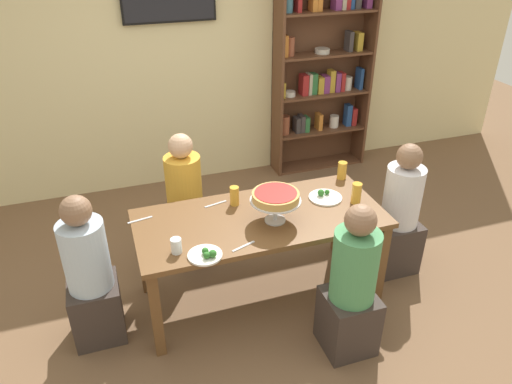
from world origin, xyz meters
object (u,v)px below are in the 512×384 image
at_px(diner_head_east, 399,218).
at_px(diner_near_right, 351,291).
at_px(deep_dish_pizza_stand, 276,198).
at_px(cutlery_fork_near, 216,204).
at_px(dining_table, 260,227).
at_px(diner_head_west, 91,280).
at_px(salad_plate_far_diner, 206,255).
at_px(water_glass_clear_near, 176,246).
at_px(beer_glass_amber_short, 342,170).
at_px(salad_plate_near_diner, 325,197).
at_px(cutlery_knife_near, 140,220).
at_px(beer_glass_amber_spare, 356,193).
at_px(cutlery_fork_far, 243,246).
at_px(beer_glass_amber_tall, 234,196).
at_px(bookshelf, 322,71).
at_px(diner_far_left, 185,206).

height_order(diner_head_east, diner_near_right, same).
distance_m(deep_dish_pizza_stand, cutlery_fork_near, 0.53).
bearing_deg(cutlery_fork_near, diner_head_east, 155.75).
bearing_deg(dining_table, diner_head_west, -178.73).
distance_m(salad_plate_far_diner, water_glass_clear_near, 0.20).
distance_m(dining_table, beer_glass_amber_short, 0.91).
relative_size(diner_head_west, salad_plate_near_diner, 4.46).
bearing_deg(cutlery_knife_near, dining_table, 154.17).
height_order(beer_glass_amber_spare, cutlery_fork_near, beer_glass_amber_spare).
bearing_deg(cutlery_fork_far, cutlery_knife_near, 118.01).
bearing_deg(cutlery_fork_far, deep_dish_pizza_stand, 16.13).
distance_m(deep_dish_pizza_stand, cutlery_knife_near, 0.99).
bearing_deg(diner_head_east, salad_plate_far_diner, 10.76).
relative_size(diner_head_west, salad_plate_far_diner, 5.10).
height_order(beer_glass_amber_tall, cutlery_knife_near, beer_glass_amber_tall).
xyz_separation_m(deep_dish_pizza_stand, beer_glass_amber_short, (0.75, 0.43, -0.12)).
xyz_separation_m(diner_head_east, beer_glass_amber_short, (-0.36, 0.36, 0.32)).
xyz_separation_m(bookshelf, diner_near_right, (-1.02, -2.70, -0.65)).
xyz_separation_m(diner_head_east, cutlery_knife_near, (-2.03, 0.25, 0.25)).
bearing_deg(diner_near_right, cutlery_fork_far, 59.11).
distance_m(diner_far_left, beer_glass_amber_short, 1.35).
distance_m(beer_glass_amber_short, water_glass_clear_near, 1.60).
distance_m(beer_glass_amber_spare, cutlery_knife_near, 1.61).
relative_size(diner_head_west, diner_near_right, 1.00).
relative_size(cutlery_fork_near, cutlery_knife_near, 1.00).
xyz_separation_m(beer_glass_amber_short, cutlery_fork_far, (-1.06, -0.66, -0.07)).
bearing_deg(bookshelf, diner_far_left, -145.06).
bearing_deg(bookshelf, beer_glass_amber_tall, -130.80).
xyz_separation_m(dining_table, diner_head_west, (-1.23, -0.03, -0.16)).
relative_size(salad_plate_near_diner, cutlery_knife_near, 1.43).
distance_m(deep_dish_pizza_stand, water_glass_clear_near, 0.76).
bearing_deg(diner_head_east, diner_head_west, 0.11).
relative_size(salad_plate_far_diner, cutlery_fork_near, 1.25).
bearing_deg(diner_near_right, bookshelf, -20.63).
distance_m(beer_glass_amber_tall, cutlery_fork_near, 0.16).
bearing_deg(cutlery_fork_near, bookshelf, -146.95).
distance_m(salad_plate_near_diner, beer_glass_amber_tall, 0.70).
xyz_separation_m(diner_far_left, salad_plate_near_diner, (0.98, -0.64, 0.26)).
height_order(deep_dish_pizza_stand, cutlery_knife_near, deep_dish_pizza_stand).
height_order(beer_glass_amber_tall, water_glass_clear_near, beer_glass_amber_tall).
xyz_separation_m(deep_dish_pizza_stand, beer_glass_amber_tall, (-0.21, 0.31, -0.12)).
relative_size(bookshelf, cutlery_knife_near, 12.29).
height_order(salad_plate_near_diner, beer_glass_amber_short, beer_glass_amber_short).
relative_size(diner_head_west, cutlery_knife_near, 6.39).
distance_m(beer_glass_amber_tall, water_glass_clear_near, 0.70).
bearing_deg(deep_dish_pizza_stand, diner_head_west, 177.36).
bearing_deg(beer_glass_amber_spare, salad_plate_near_diner, 144.33).
bearing_deg(diner_head_east, beer_glass_amber_short, -45.20).
bearing_deg(diner_head_west, cutlery_knife_near, 33.29).
relative_size(beer_glass_amber_tall, beer_glass_amber_short, 1.02).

